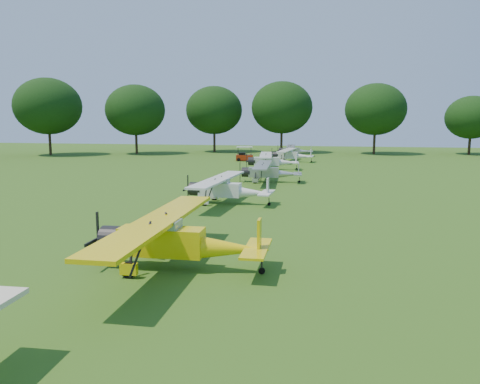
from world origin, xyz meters
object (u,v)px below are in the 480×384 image
Objects in this scene: aircraft_6 at (291,154)px; aircraft_3 at (226,188)px; golf_cart at (244,156)px; aircraft_2 at (174,238)px; aircraft_4 at (268,171)px; aircraft_7 at (294,150)px; aircraft_5 at (271,160)px.

aircraft_3 is at bearing -87.90° from aircraft_6.
aircraft_6 is at bearing -11.81° from golf_cart.
aircraft_2 is 1.18× the size of aircraft_4.
aircraft_7 is at bearing 91.49° from aircraft_3.
aircraft_4 is 23.76m from golf_cart.
golf_cart is at bearing -124.56° from aircraft_7.
aircraft_2 is 60.57m from aircraft_7.
aircraft_7 is (0.97, 22.00, -0.09)m from aircraft_5.
aircraft_2 is 50.34m from golf_cart.
golf_cart is at bearing 96.13° from aircraft_2.
aircraft_4 reaches higher than aircraft_7.
aircraft_2 reaches higher than aircraft_5.
aircraft_6 is (0.11, 22.58, 0.00)m from aircraft_4.
golf_cart reaches higher than aircraft_5.
aircraft_3 is 3.80× the size of golf_cart.
aircraft_2 reaches higher than aircraft_4.
aircraft_5 is 12.56m from golf_cart.
aircraft_3 is 45.69m from aircraft_7.
aircraft_3 is (-1.31, 14.88, -0.15)m from aircraft_2.
golf_cart is at bearing 108.14° from aircraft_5.
aircraft_6 is 3.64× the size of golf_cart.
aircraft_3 is at bearing -95.03° from aircraft_7.
aircraft_3 is at bearing 93.58° from aircraft_2.
aircraft_6 reaches higher than aircraft_4.
aircraft_6 is 1.03× the size of aircraft_7.
aircraft_3 reaches higher than aircraft_6.
aircraft_2 is 1.21× the size of aircraft_7.
aircraft_5 is at bearing -74.53° from golf_cart.
aircraft_3 is 12.29m from aircraft_4.
aircraft_2 reaches higher than aircraft_7.
aircraft_4 is (1.36, 12.22, -0.05)m from aircraft_3.
aircraft_2 is at bearing -92.42° from golf_cart.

